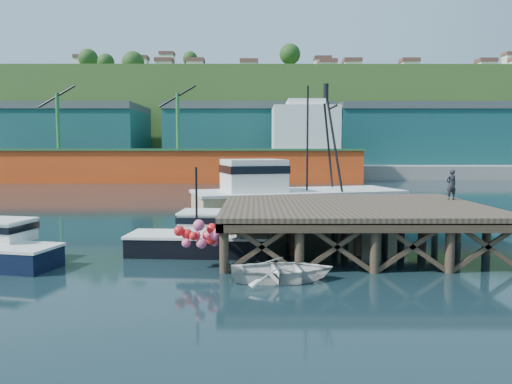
{
  "coord_description": "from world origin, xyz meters",
  "views": [
    {
      "loc": [
        0.97,
        -23.28,
        4.73
      ],
      "look_at": [
        1.02,
        2.0,
        2.49
      ],
      "focal_mm": 35.0,
      "sensor_mm": 36.0,
      "label": 1
    }
  ],
  "objects_px": {
    "dinghy": "(282,270)",
    "trawler": "(293,197)",
    "dockworker": "(451,184)",
    "boat_black": "(201,237)"
  },
  "relations": [
    {
      "from": "dinghy",
      "to": "dockworker",
      "type": "relative_size",
      "value": 2.41
    },
    {
      "from": "boat_black",
      "to": "dockworker",
      "type": "distance_m",
      "value": 12.85
    },
    {
      "from": "boat_black",
      "to": "trawler",
      "type": "height_order",
      "value": "trawler"
    },
    {
      "from": "dockworker",
      "to": "boat_black",
      "type": "bearing_deg",
      "value": -0.7
    },
    {
      "from": "boat_black",
      "to": "dinghy",
      "type": "relative_size",
      "value": 1.75
    },
    {
      "from": "trawler",
      "to": "dockworker",
      "type": "bearing_deg",
      "value": -50.49
    },
    {
      "from": "dinghy",
      "to": "trawler",
      "type": "bearing_deg",
      "value": -10.79
    },
    {
      "from": "boat_black",
      "to": "trawler",
      "type": "bearing_deg",
      "value": 63.49
    },
    {
      "from": "boat_black",
      "to": "dinghy",
      "type": "bearing_deg",
      "value": -49.88
    },
    {
      "from": "trawler",
      "to": "dockworker",
      "type": "relative_size",
      "value": 8.67
    }
  ]
}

